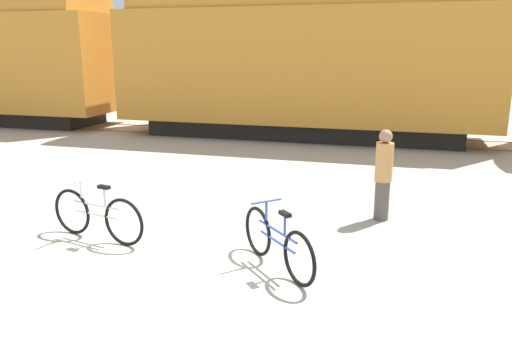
# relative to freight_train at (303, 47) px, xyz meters

# --- Properties ---
(ground_plane) EXTENTS (80.00, 80.00, 0.00)m
(ground_plane) POSITION_rel_freight_train_xyz_m (-0.00, -10.54, -2.87)
(ground_plane) COLOR #B2A893
(freight_train) EXTENTS (37.56, 3.06, 5.48)m
(freight_train) POSITION_rel_freight_train_xyz_m (0.00, 0.00, 0.00)
(freight_train) COLOR black
(freight_train) RESTS_ON ground_plane
(rail_near) EXTENTS (49.56, 0.07, 0.01)m
(rail_near) POSITION_rel_freight_train_xyz_m (-0.00, -0.72, -2.86)
(rail_near) COLOR #4C4238
(rail_near) RESTS_ON ground_plane
(rail_far) EXTENTS (49.56, 0.07, 0.01)m
(rail_far) POSITION_rel_freight_train_xyz_m (-0.00, 0.72, -2.86)
(rail_far) COLOR #4C4238
(rail_far) RESTS_ON ground_plane
(bicycle_silver) EXTENTS (1.76, 0.49, 0.91)m
(bicycle_silver) POSITION_rel_freight_train_xyz_m (-1.29, -9.77, -2.48)
(bicycle_silver) COLOR black
(bicycle_silver) RESTS_ON ground_plane
(bicycle_blue) EXTENTS (1.26, 1.31, 0.87)m
(bicycle_blue) POSITION_rel_freight_train_xyz_m (1.59, -10.04, -2.50)
(bicycle_blue) COLOR black
(bicycle_blue) RESTS_ON ground_plane
(person_in_tan) EXTENTS (0.29, 0.29, 1.55)m
(person_in_tan) POSITION_rel_freight_train_xyz_m (2.84, -7.66, -2.08)
(person_in_tan) COLOR #514C47
(person_in_tan) RESTS_ON ground_plane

